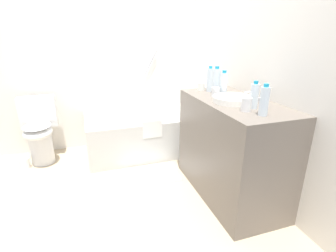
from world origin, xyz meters
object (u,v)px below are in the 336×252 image
Objects in this scene: toilet at (39,131)px; water_bottle_2 at (224,84)px; toilet_paper_roll at (24,163)px; water_bottle_3 at (254,96)px; bath_mat at (150,175)px; drinking_glass_2 at (215,92)px; bathtub at (148,131)px; sink_basin at (233,99)px; water_bottle_1 at (216,81)px; drinking_glass_0 at (201,86)px; sink_faucet at (253,96)px; water_bottle_4 at (210,80)px; water_bottle_0 at (264,101)px; drinking_glass_1 at (246,104)px.

water_bottle_2 reaches higher than toilet.
water_bottle_3 is at bearing -35.31° from toilet_paper_roll.
bath_mat is 1.43m from toilet_paper_roll.
drinking_glass_2 is (1.64, -1.08, 0.57)m from toilet.
sink_basin is (0.44, -1.19, 0.66)m from bathtub.
sink_basin reaches higher than toilet.
drinking_glass_2 reaches higher than toilet_paper_roll.
water_bottle_3 reaches higher than drinking_glass_2.
bath_mat is at bearing -101.80° from bathtub.
bathtub is at bearing 117.26° from water_bottle_1.
bath_mat is at bearing 128.98° from water_bottle_3.
water_bottle_3 reaches higher than toilet_paper_roll.
toilet is at bearing 150.08° from water_bottle_1.
drinking_glass_0 is 2.13m from toilet_paper_roll.
water_bottle_2 is at bearing -63.90° from bathtub.
bathtub reaches higher than water_bottle_1.
toilet is at bearing 154.53° from drinking_glass_0.
water_bottle_3 is 0.43m from drinking_glass_2.
sink_faucet is at bearing -61.93° from bathtub.
water_bottle_2 is 0.10m from drinking_glass_2.
water_bottle_1 is at bearing 88.13° from sink_basin.
toilet_paper_roll is (-1.88, 0.84, -0.96)m from water_bottle_1.
water_bottle_1 is 0.12m from water_bottle_4.
water_bottle_3 reaches higher than sink_faucet.
sink_basin is at bearing 103.25° from water_bottle_3.
drinking_glass_0 is (0.40, -0.68, 0.68)m from bathtub.
toilet reaches higher than toilet_paper_roll.
drinking_glass_2 is 1.13m from bath_mat.
sink_basin is 0.39m from water_bottle_0.
water_bottle_3 is at bearing 49.62° from toilet.
water_bottle_1 is 1.11× the size of water_bottle_2.
drinking_glass_1 is (1.64, -1.55, 0.57)m from toilet.
water_bottle_3 is 2.06× the size of drinking_glass_1.
water_bottle_0 is at bearing -39.28° from toilet_paper_roll.
water_bottle_2 reaches higher than drinking_glass_2.
water_bottle_3 is at bearing -125.19° from sink_faucet.
drinking_glass_0 reaches higher than bath_mat.
water_bottle_2 is 0.40× the size of bath_mat.
bath_mat is at bearing 121.40° from water_bottle_0.
sink_basin is 0.19m from sink_faucet.
water_bottle_3 reaches higher than sink_basin.
water_bottle_1 reaches higher than bath_mat.
water_bottle_2 reaches higher than water_bottle_3.
drinking_glass_0 is (-0.09, 0.71, -0.06)m from water_bottle_3.
drinking_glass_0 is at bearing 95.22° from sink_basin.
water_bottle_4 is 2.23m from toilet_paper_roll.
water_bottle_2 is at bearing -29.37° from bath_mat.
water_bottle_0 reaches higher than drinking_glass_0.
bathtub is 2.60× the size of bath_mat.
water_bottle_1 is 1.23× the size of water_bottle_3.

